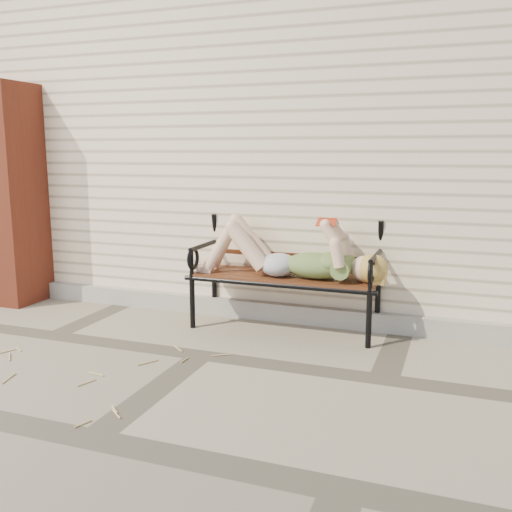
% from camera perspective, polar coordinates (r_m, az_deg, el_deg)
% --- Properties ---
extents(ground, '(80.00, 80.00, 0.00)m').
position_cam_1_polar(ground, '(4.04, -5.49, -9.85)').
color(ground, gray).
rests_on(ground, ground).
extents(house_wall, '(8.00, 4.00, 3.00)m').
position_cam_1_polar(house_wall, '(6.62, 5.72, 11.26)').
color(house_wall, beige).
rests_on(house_wall, ground).
extents(foundation_strip, '(8.00, 0.10, 0.15)m').
position_cam_1_polar(foundation_strip, '(4.86, -0.57, -5.34)').
color(foundation_strip, '#ACA89C').
rests_on(foundation_strip, ground).
extents(brick_pillar, '(0.50, 0.50, 2.00)m').
position_cam_1_polar(brick_pillar, '(5.75, -23.52, 5.61)').
color(brick_pillar, maroon).
rests_on(brick_pillar, ground).
extents(garden_bench, '(1.59, 0.63, 1.03)m').
position_cam_1_polar(garden_bench, '(4.54, 3.24, 0.02)').
color(garden_bench, black).
rests_on(garden_bench, ground).
extents(reading_woman, '(1.50, 0.34, 0.47)m').
position_cam_1_polar(reading_woman, '(4.41, 2.93, 0.18)').
color(reading_woman, '#0A3E47').
rests_on(reading_woman, ground).
extents(straw_scatter, '(2.67, 1.53, 0.01)m').
position_cam_1_polar(straw_scatter, '(3.79, -19.47, -11.72)').
color(straw_scatter, tan).
rests_on(straw_scatter, ground).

